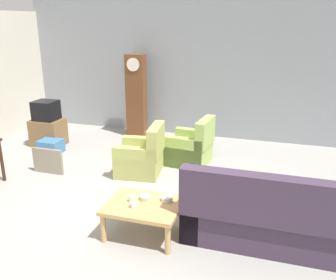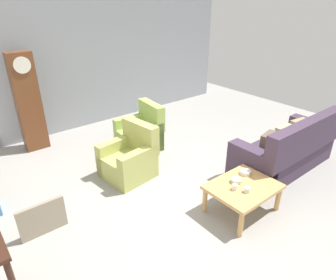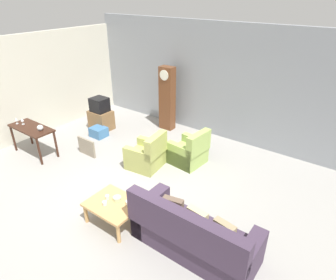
# 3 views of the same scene
# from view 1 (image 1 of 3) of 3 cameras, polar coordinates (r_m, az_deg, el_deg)

# --- Properties ---
(ground_plane) EXTENTS (10.40, 10.40, 0.00)m
(ground_plane) POSITION_cam_1_polar(r_m,az_deg,el_deg) (5.78, -4.43, -9.25)
(ground_plane) COLOR #999691
(garage_door_wall) EXTENTS (8.40, 0.16, 3.20)m
(garage_door_wall) POSITION_cam_1_polar(r_m,az_deg,el_deg) (8.63, 4.24, 11.22)
(garage_door_wall) COLOR gray
(garage_door_wall) RESTS_ON ground_plane
(couch_floral) EXTENTS (2.10, 0.88, 1.04)m
(couch_floral) POSITION_cam_1_polar(r_m,az_deg,el_deg) (4.73, 15.62, -11.79)
(couch_floral) COLOR #423347
(couch_floral) RESTS_ON ground_plane
(armchair_olive_near) EXTENTS (0.88, 0.85, 0.92)m
(armchair_olive_near) POSITION_cam_1_polar(r_m,az_deg,el_deg) (6.57, -4.19, -2.80)
(armchair_olive_near) COLOR tan
(armchair_olive_near) RESTS_ON ground_plane
(armchair_olive_far) EXTENTS (0.86, 0.83, 0.92)m
(armchair_olive_far) POSITION_cam_1_polar(r_m,az_deg,el_deg) (7.03, 3.70, -1.32)
(armchair_olive_far) COLOR #9FBB5D
(armchair_olive_far) RESTS_ON ground_plane
(coffee_table_wood) EXTENTS (0.96, 0.76, 0.44)m
(coffee_table_wood) POSITION_cam_1_polar(r_m,az_deg,el_deg) (4.75, -3.84, -10.70)
(coffee_table_wood) COLOR tan
(coffee_table_wood) RESTS_ON ground_plane
(grandfather_clock) EXTENTS (0.44, 0.30, 1.94)m
(grandfather_clock) POSITION_cam_1_polar(r_m,az_deg,el_deg) (8.60, -5.03, 6.96)
(grandfather_clock) COLOR brown
(grandfather_clock) RESTS_ON ground_plane
(tv_stand_cabinet) EXTENTS (0.68, 0.52, 0.59)m
(tv_stand_cabinet) POSITION_cam_1_polar(r_m,az_deg,el_deg) (8.47, -18.38, 1.15)
(tv_stand_cabinet) COLOR brown
(tv_stand_cabinet) RESTS_ON ground_plane
(tv_crt) EXTENTS (0.48, 0.44, 0.42)m
(tv_crt) POSITION_cam_1_polar(r_m,az_deg,el_deg) (8.35, -18.73, 4.46)
(tv_crt) COLOR black
(tv_crt) RESTS_ON tv_stand_cabinet
(framed_picture_leaning) EXTENTS (0.60, 0.05, 0.47)m
(framed_picture_leaning) POSITION_cam_1_polar(r_m,az_deg,el_deg) (6.94, -18.46, -3.17)
(framed_picture_leaning) COLOR gray
(framed_picture_leaning) RESTS_ON ground_plane
(storage_box_blue) EXTENTS (0.45, 0.39, 0.28)m
(storage_box_blue) POSITION_cam_1_polar(r_m,az_deg,el_deg) (8.01, -18.05, -0.97)
(storage_box_blue) COLOR teal
(storage_box_blue) RESTS_ON ground_plane
(cup_white_porcelain) EXTENTS (0.07, 0.07, 0.08)m
(cup_white_porcelain) POSITION_cam_1_polar(r_m,az_deg,el_deg) (4.77, -5.78, -9.19)
(cup_white_porcelain) COLOR white
(cup_white_porcelain) RESTS_ON coffee_table_wood
(cup_blue_rimmed) EXTENTS (0.08, 0.08, 0.07)m
(cup_blue_rimmed) POSITION_cam_1_polar(r_m,az_deg,el_deg) (4.63, -5.50, -10.17)
(cup_blue_rimmed) COLOR silver
(cup_blue_rimmed) RESTS_ON coffee_table_wood
(bowl_white_stacked) EXTENTS (0.16, 0.16, 0.06)m
(bowl_white_stacked) POSITION_cam_1_polar(r_m,az_deg,el_deg) (4.77, -0.16, -9.24)
(bowl_white_stacked) COLOR white
(bowl_white_stacked) RESTS_ON coffee_table_wood
(bowl_shallow_green) EXTENTS (0.16, 0.16, 0.06)m
(bowl_shallow_green) POSITION_cam_1_polar(r_m,az_deg,el_deg) (4.80, -3.57, -9.08)
(bowl_shallow_green) COLOR #B2C69E
(bowl_shallow_green) RESTS_ON coffee_table_wood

